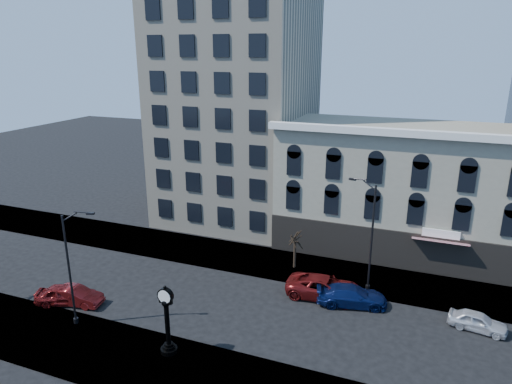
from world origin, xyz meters
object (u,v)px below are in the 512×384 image
at_px(street_clock, 167,323).
at_px(street_lamp_near, 74,238).
at_px(car_near_a, 66,294).
at_px(car_near_b, 75,296).

xyz_separation_m(street_clock, street_lamp_near, (-7.29, 0.66, 4.34)).
xyz_separation_m(car_near_a, car_near_b, (0.74, 0.16, -0.07)).
bearing_deg(car_near_a, street_clock, -125.81).
bearing_deg(street_clock, street_lamp_near, 175.65).
distance_m(street_clock, car_near_a, 10.94).
xyz_separation_m(street_lamp_near, car_near_b, (-2.52, 1.93, -5.92)).
distance_m(street_lamp_near, car_near_a, 6.93).
height_order(car_near_a, car_near_b, car_near_a).
bearing_deg(car_near_a, street_lamp_near, -141.31).
height_order(street_lamp_near, car_near_a, street_lamp_near).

